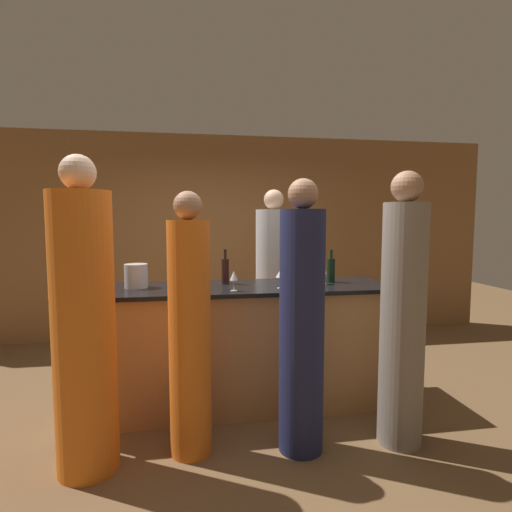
# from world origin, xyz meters

# --- Properties ---
(ground_plane) EXTENTS (14.00, 14.00, 0.00)m
(ground_plane) POSITION_xyz_m (0.00, 0.00, 0.00)
(ground_plane) COLOR brown
(back_wall) EXTENTS (8.00, 0.06, 2.80)m
(back_wall) POSITION_xyz_m (0.00, 2.21, 1.40)
(back_wall) COLOR olive
(back_wall) RESTS_ON ground_plane
(bar_counter) EXTENTS (2.76, 0.77, 1.06)m
(bar_counter) POSITION_xyz_m (0.00, 0.00, 0.53)
(bar_counter) COLOR #B27F4C
(bar_counter) RESTS_ON ground_plane
(bartender) EXTENTS (0.39, 0.39, 1.97)m
(bartender) POSITION_xyz_m (0.54, 0.87, 0.91)
(bartender) COLOR #B2B2B7
(bartender) RESTS_ON ground_plane
(guest_0) EXTENTS (0.32, 0.32, 1.98)m
(guest_0) POSITION_xyz_m (1.14, -0.80, 0.94)
(guest_0) COLOR gray
(guest_0) RESTS_ON ground_plane
(guest_1) EXTENTS (0.31, 0.31, 1.92)m
(guest_1) POSITION_xyz_m (0.40, -0.77, 0.90)
(guest_1) COLOR #1E234C
(guest_1) RESTS_ON ground_plane
(guest_2) EXTENTS (0.29, 0.29, 1.83)m
(guest_2) POSITION_xyz_m (-0.38, -0.68, 0.86)
(guest_2) COLOR orange
(guest_2) RESTS_ON ground_plane
(guest_3) EXTENTS (0.39, 0.39, 2.04)m
(guest_3) POSITION_xyz_m (-1.04, -0.77, 0.95)
(guest_3) COLOR orange
(guest_3) RESTS_ON ground_plane
(wine_bottle_0) EXTENTS (0.07, 0.07, 0.31)m
(wine_bottle_0) POSITION_xyz_m (-0.06, 0.14, 1.18)
(wine_bottle_0) COLOR black
(wine_bottle_0) RESTS_ON bar_counter
(wine_bottle_1) EXTENTS (0.07, 0.07, 0.30)m
(wine_bottle_1) POSITION_xyz_m (0.91, 0.08, 1.18)
(wine_bottle_1) COLOR black
(wine_bottle_1) RESTS_ON bar_counter
(ice_bucket) EXTENTS (0.19, 0.19, 0.20)m
(ice_bucket) POSITION_xyz_m (-0.82, 0.05, 1.17)
(ice_bucket) COLOR silver
(ice_bucket) RESTS_ON bar_counter
(wine_glass_0) EXTENTS (0.08, 0.08, 0.16)m
(wine_glass_0) POSITION_xyz_m (0.37, -0.18, 1.18)
(wine_glass_0) COLOR silver
(wine_glass_0) RESTS_ON bar_counter
(wine_glass_1) EXTENTS (0.07, 0.07, 0.16)m
(wine_glass_1) POSITION_xyz_m (-0.02, -0.24, 1.18)
(wine_glass_1) COLOR silver
(wine_glass_1) RESTS_ON bar_counter
(wine_glass_2) EXTENTS (0.07, 0.07, 0.16)m
(wine_glass_2) POSITION_xyz_m (-0.42, -0.25, 1.19)
(wine_glass_2) COLOR silver
(wine_glass_2) RESTS_ON bar_counter
(wine_glass_3) EXTENTS (0.07, 0.07, 0.17)m
(wine_glass_3) POSITION_xyz_m (0.80, -0.03, 1.19)
(wine_glass_3) COLOR silver
(wine_glass_3) RESTS_ON bar_counter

